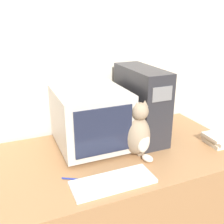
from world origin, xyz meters
name	(u,v)px	position (x,y,z in m)	size (l,w,h in m)	color
wall_back	(88,60)	(0.00, 0.88, 1.25)	(7.00, 0.05, 2.50)	beige
desk	(115,203)	(0.00, 0.41, 0.38)	(1.55, 0.81, 0.76)	#9E7047
crt_monitor	(90,118)	(-0.10, 0.55, 0.95)	(0.41, 0.47, 0.37)	#BCB7AD
computer_tower	(141,103)	(0.25, 0.56, 1.00)	(0.18, 0.48, 0.47)	#28282D
keyboard	(113,182)	(-0.13, 0.13, 0.77)	(0.42, 0.16, 0.02)	silver
cat	(136,133)	(0.11, 0.35, 0.90)	(0.26, 0.27, 0.34)	gray
book_stack	(217,139)	(0.66, 0.26, 0.79)	(0.15, 0.18, 0.07)	beige
pen	(77,179)	(-0.29, 0.23, 0.76)	(0.14, 0.09, 0.01)	navy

